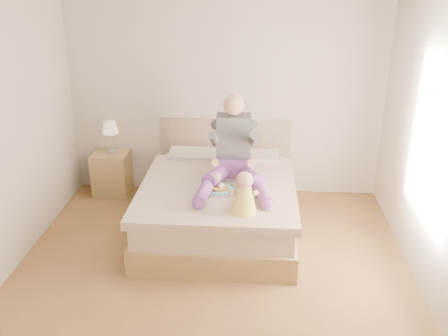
# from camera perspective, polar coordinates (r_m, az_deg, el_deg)

# --- Properties ---
(room) EXTENTS (4.02, 4.22, 2.71)m
(room) POSITION_cam_1_polar(r_m,az_deg,el_deg) (4.33, -0.64, 4.01)
(room) COLOR brown
(room) RESTS_ON ground
(bed) EXTENTS (1.70, 2.18, 1.00)m
(bed) POSITION_cam_1_polar(r_m,az_deg,el_deg) (5.79, -0.53, -3.78)
(bed) COLOR olive
(bed) RESTS_ON ground
(nightstand) EXTENTS (0.46, 0.41, 0.56)m
(nightstand) POSITION_cam_1_polar(r_m,az_deg,el_deg) (6.79, -12.70, -0.57)
(nightstand) COLOR olive
(nightstand) RESTS_ON ground
(lamp) EXTENTS (0.20, 0.20, 0.42)m
(lamp) POSITION_cam_1_polar(r_m,az_deg,el_deg) (6.60, -12.87, 4.33)
(lamp) COLOR silver
(lamp) RESTS_ON nightstand
(adult) EXTENTS (0.81, 1.16, 0.96)m
(adult) POSITION_cam_1_polar(r_m,az_deg,el_deg) (5.54, 1.08, 1.46)
(adult) COLOR #6A3586
(adult) RESTS_ON bed
(tray) EXTENTS (0.53, 0.45, 0.14)m
(tray) POSITION_cam_1_polar(r_m,az_deg,el_deg) (5.34, 0.62, -2.30)
(tray) COLOR silver
(tray) RESTS_ON bed
(baby) EXTENTS (0.28, 0.38, 0.43)m
(baby) POSITION_cam_1_polar(r_m,az_deg,el_deg) (4.85, 2.27, -3.18)
(baby) COLOR #FFEA50
(baby) RESTS_ON bed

